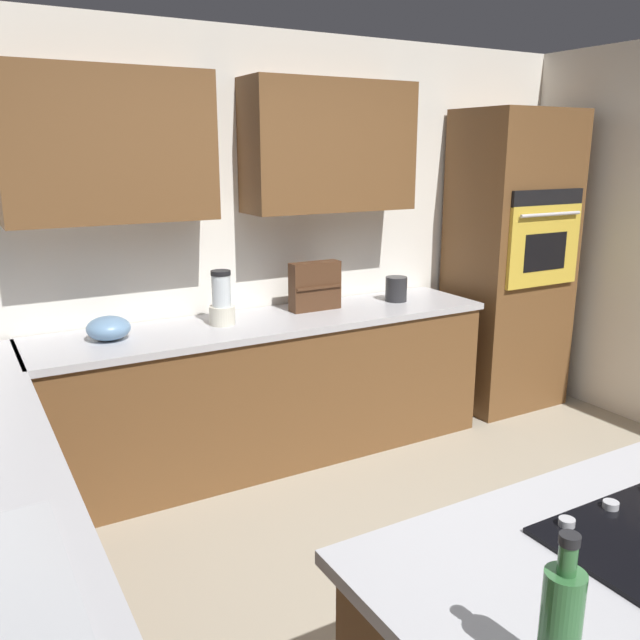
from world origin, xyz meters
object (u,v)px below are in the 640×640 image
(oil_bottle, at_px, (561,624))
(spice_rack, at_px, (315,286))
(wall_oven, at_px, (509,262))
(kettle, at_px, (396,289))
(blender, at_px, (222,302))
(mixing_bowl, at_px, (109,328))

(oil_bottle, bearing_deg, spice_rack, -110.66)
(wall_oven, distance_m, oil_bottle, 3.89)
(kettle, bearing_deg, blender, 0.00)
(wall_oven, distance_m, blender, 2.25)
(spice_rack, distance_m, kettle, 0.61)
(kettle, distance_m, oil_bottle, 3.31)
(blender, distance_m, kettle, 1.25)
(spice_rack, distance_m, oil_bottle, 3.09)
(kettle, bearing_deg, wall_oven, 178.02)
(wall_oven, relative_size, mixing_bowl, 9.30)
(blender, relative_size, mixing_bowl, 1.37)
(wall_oven, bearing_deg, blender, -0.88)
(blender, height_order, kettle, blender)
(mixing_bowl, relative_size, spice_rack, 0.70)
(mixing_bowl, xyz_separation_m, oil_bottle, (-0.21, 2.84, 0.07))
(oil_bottle, bearing_deg, wall_oven, -133.76)
(spice_rack, relative_size, oil_bottle, 1.03)
(blender, bearing_deg, wall_oven, 179.12)
(spice_rack, height_order, oil_bottle, oil_bottle)
(mixing_bowl, relative_size, oil_bottle, 0.73)
(wall_oven, height_order, kettle, wall_oven)
(wall_oven, height_order, mixing_bowl, wall_oven)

